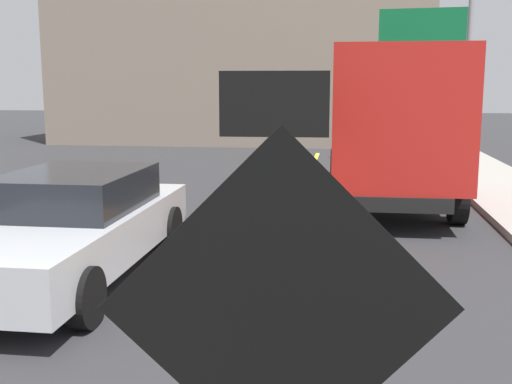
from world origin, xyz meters
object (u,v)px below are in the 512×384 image
arrow_board_trailer (273,222)px  highway_guide_sign (442,54)px  box_truck (390,122)px  traffic_cone_mid_lane (275,286)px  roadwork_sign (280,317)px  pickup_car (72,225)px

arrow_board_trailer → highway_guide_sign: (3.88, 11.02, 2.94)m
box_truck → traffic_cone_mid_lane: size_ratio=8.94×
roadwork_sign → arrow_board_trailer: (-0.77, 6.43, -0.99)m
box_truck → pickup_car: box_truck is taller
roadwork_sign → highway_guide_sign: 17.84m
arrow_board_trailer → roadwork_sign: bearing=-83.2°
pickup_car → box_truck: bearing=53.2°
roadwork_sign → highway_guide_sign: (3.11, 17.45, 1.95)m
roadwork_sign → highway_guide_sign: bearing=79.9°
arrow_board_trailer → traffic_cone_mid_lane: size_ratio=3.47×
arrow_board_trailer → pickup_car: (-2.47, -1.53, 0.22)m
arrow_board_trailer → pickup_car: 2.92m
highway_guide_sign → traffic_cone_mid_lane: (-3.55, -13.74, -3.04)m
pickup_car → traffic_cone_mid_lane: (2.80, -1.18, -0.31)m
arrow_board_trailer → pickup_car: arrow_board_trailer is taller
box_truck → highway_guide_sign: size_ratio=1.39×
arrow_board_trailer → highway_guide_sign: highway_guide_sign is taller
highway_guide_sign → traffic_cone_mid_lane: size_ratio=6.43×
roadwork_sign → highway_guide_sign: highway_guide_sign is taller
roadwork_sign → pickup_car: roadwork_sign is taller
roadwork_sign → box_truck: bearing=83.8°
pickup_car → traffic_cone_mid_lane: pickup_car is taller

